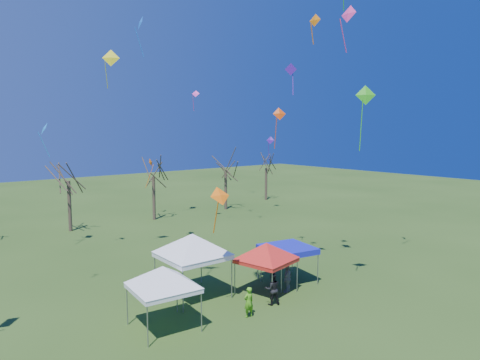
% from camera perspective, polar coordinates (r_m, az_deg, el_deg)
% --- Properties ---
extents(ground, '(140.00, 140.00, 0.00)m').
position_cam_1_polar(ground, '(23.16, 4.48, -16.75)').
color(ground, '#294616').
rests_on(ground, ground).
extents(tree_2, '(3.71, 3.71, 8.18)m').
position_cam_1_polar(tree_2, '(41.64, -22.00, 2.14)').
color(tree_2, '#3D2D21').
rests_on(tree_2, ground).
extents(tree_3, '(3.59, 3.59, 7.91)m').
position_cam_1_polar(tree_3, '(44.60, -11.52, 2.48)').
color(tree_3, '#3D2D21').
rests_on(tree_3, ground).
extents(tree_4, '(3.58, 3.58, 7.89)m').
position_cam_1_polar(tree_4, '(49.61, -1.94, 2.99)').
color(tree_4, '#3D2D21').
rests_on(tree_4, ground).
extents(tree_5, '(3.39, 3.39, 7.46)m').
position_cam_1_polar(tree_5, '(56.61, 3.52, 3.09)').
color(tree_5, '#3D2D21').
rests_on(tree_5, ground).
extents(tent_white_west, '(3.89, 3.89, 3.45)m').
position_cam_1_polar(tent_white_west, '(20.37, -10.26, -11.78)').
color(tent_white_west, gray).
rests_on(tent_white_west, ground).
extents(tent_white_mid, '(4.65, 4.65, 4.10)m').
position_cam_1_polar(tent_white_mid, '(23.79, -6.36, -7.70)').
color(tent_white_mid, gray).
rests_on(tent_white_mid, ground).
extents(tent_red, '(3.75, 3.75, 3.38)m').
position_cam_1_polar(tent_red, '(24.28, 3.54, -8.80)').
color(tent_red, gray).
rests_on(tent_red, ground).
extents(tent_blue, '(3.28, 3.28, 2.20)m').
position_cam_1_polar(tent_blue, '(26.37, 6.34, -9.17)').
color(tent_blue, gray).
rests_on(tent_blue, ground).
extents(person_green, '(0.57, 0.39, 1.53)m').
position_cam_1_polar(person_green, '(21.92, 1.16, -15.95)').
color(person_green, '#4FA21A').
rests_on(person_green, ground).
extents(person_dark, '(1.03, 0.95, 1.71)m').
position_cam_1_polar(person_dark, '(23.36, 4.32, -14.27)').
color(person_dark, black).
rests_on(person_dark, ground).
extents(person_grey, '(1.01, 0.70, 1.59)m').
position_cam_1_polar(person_grey, '(25.10, 6.37, -12.93)').
color(person_grey, slate).
rests_on(person_grey, ground).
extents(kite_24, '(0.68, 1.08, 2.67)m').
position_cam_1_polar(kite_24, '(31.30, -13.22, 19.65)').
color(kite_24, blue).
rests_on(kite_24, ground).
extents(kite_5, '(0.98, 0.92, 3.52)m').
position_cam_1_polar(kite_5, '(24.08, 16.39, 10.66)').
color(kite_5, green).
rests_on(kite_5, ground).
extents(kite_12, '(0.70, 0.93, 2.86)m').
position_cam_1_polar(kite_12, '(48.25, 4.05, 5.23)').
color(kite_12, '#46169E').
rests_on(kite_12, ground).
extents(kite_27, '(0.70, 1.08, 2.64)m').
position_cam_1_polar(kite_27, '(27.12, 14.22, 20.63)').
color(kite_27, '#F9378B').
rests_on(kite_27, ground).
extents(kite_19, '(0.79, 0.79, 1.92)m').
position_cam_1_polar(kite_19, '(41.01, -5.95, 11.30)').
color(kite_19, '#EB34B0').
rests_on(kite_19, ground).
extents(kite_17, '(0.93, 0.73, 2.65)m').
position_cam_1_polar(kite_17, '(27.66, 5.25, 8.65)').
color(kite_17, '#D8420B').
rests_on(kite_17, ground).
extents(kite_11, '(1.14, 0.93, 2.58)m').
position_cam_1_polar(kite_11, '(31.06, -16.87, 15.29)').
color(kite_11, yellow).
rests_on(kite_11, ground).
extents(kite_18, '(0.76, 0.67, 2.17)m').
position_cam_1_polar(kite_18, '(30.22, 6.79, 14.35)').
color(kite_18, '#5B1ABC').
rests_on(kite_18, ground).
extents(kite_13, '(0.77, 1.10, 2.65)m').
position_cam_1_polar(kite_13, '(34.98, -24.70, 6.22)').
color(kite_13, blue).
rests_on(kite_13, ground).
extents(kite_1, '(1.14, 0.83, 2.35)m').
position_cam_1_polar(kite_1, '(20.99, -2.67, -2.17)').
color(kite_1, orange).
rests_on(kite_1, ground).
extents(kite_25, '(0.35, 0.75, 1.67)m').
position_cam_1_polar(kite_25, '(26.11, 9.92, 20.18)').
color(kite_25, orange).
rests_on(kite_25, ground).
extents(kite_22, '(1.08, 1.03, 3.00)m').
position_cam_1_polar(kite_22, '(44.06, -11.80, 2.19)').
color(kite_22, orange).
rests_on(kite_22, ground).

